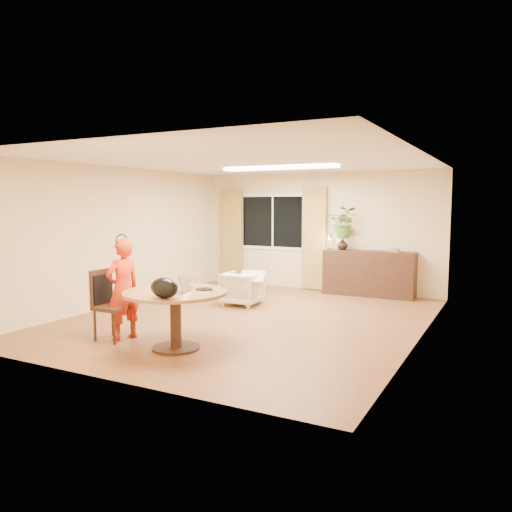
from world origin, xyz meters
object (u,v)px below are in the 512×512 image
(dining_table, at_px, (175,303))
(child, at_px, (123,289))
(dining_chair, at_px, (113,305))
(armchair, at_px, (242,288))
(sideboard, at_px, (369,273))

(dining_table, relative_size, child, 0.95)
(dining_chair, relative_size, child, 0.69)
(dining_table, distance_m, dining_chair, 1.05)
(dining_chair, xyz_separation_m, child, (0.10, 0.10, 0.22))
(dining_table, relative_size, armchair, 1.97)
(dining_chair, distance_m, armchair, 3.02)
(dining_chair, distance_m, sideboard, 5.52)
(dining_table, xyz_separation_m, child, (-0.94, 0.05, 0.11))
(dining_table, relative_size, dining_chair, 1.37)
(child, height_order, armchair, child)
(sideboard, bearing_deg, dining_chair, -114.56)
(dining_table, height_order, armchair, dining_table)
(dining_table, distance_m, armchair, 3.01)
(dining_table, bearing_deg, dining_chair, -177.03)
(child, relative_size, sideboard, 0.76)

